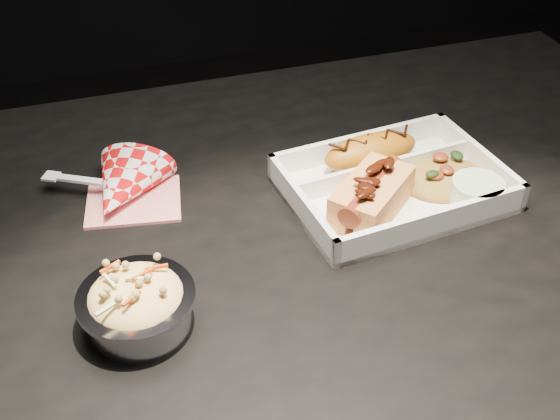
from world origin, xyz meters
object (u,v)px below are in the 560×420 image
Objects in this scene: dining_table at (284,299)px; food_tray at (392,188)px; foil_coleslaw_cup at (137,303)px; napkin_fork at (123,188)px; fried_pastry at (371,151)px; hotdog at (372,193)px.

dining_table is 0.19m from food_tray.
napkin_fork is at bearing 86.49° from foil_coleslaw_cup.
foil_coleslaw_cup is 0.21m from napkin_fork.
fried_pastry reaches higher than dining_table.
food_tray is at bearing -4.20° from hotdog.
foil_coleslaw_cup is at bearing 156.56° from hotdog.
hotdog is (-0.04, -0.09, 0.00)m from fried_pastry.
hotdog is at bearing 17.35° from foil_coleslaw_cup.
food_tray is at bearing -84.18° from fried_pastry.
hotdog is 0.29m from foil_coleslaw_cup.
fried_pastry is 0.36m from foil_coleslaw_cup.
food_tray is 0.06m from fried_pastry.
hotdog reaches higher than food_tray.
dining_table is 0.16m from hotdog.
dining_table is at bearing -10.44° from napkin_fork.
dining_table is 9.87× the size of hotdog.
foil_coleslaw_cup is (-0.28, -0.09, -0.00)m from hotdog.
hotdog reaches higher than fried_pastry.
dining_table is at bearing -169.70° from food_tray.
dining_table is 4.49× the size of food_tray.
fried_pastry is 1.12× the size of foil_coleslaw_cup.
foil_coleslaw_cup reaches higher than food_tray.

